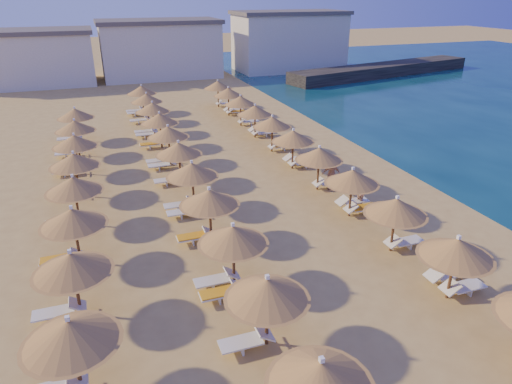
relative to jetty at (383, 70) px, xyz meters
name	(u,v)px	position (x,y,z in m)	size (l,w,h in m)	color
ground	(310,248)	(-29.50, -38.07, -0.75)	(220.00, 220.00, 0.00)	tan
jetty	(383,70)	(0.00, 0.00, 0.00)	(30.00, 4.00, 1.50)	black
hotel_blocks	(176,48)	(-26.69, 8.91, 2.95)	(50.09, 8.93, 8.10)	silver
parasol_row_east	(305,145)	(-26.18, -30.33, 1.40)	(2.80, 43.08, 2.72)	brown
parasol_row_west	(185,159)	(-33.57, -30.33, 1.40)	(2.80, 43.08, 2.72)	brown
parasol_row_inland	(74,172)	(-39.37, -30.33, 1.40)	(2.80, 28.43, 2.72)	brown
loungers	(219,186)	(-31.74, -30.58, -0.41)	(16.41, 40.94, 0.66)	silver
beachgoer_b	(360,193)	(-25.12, -35.02, 0.03)	(0.76, 0.59, 1.56)	tan
beachgoer_c	(331,174)	(-25.39, -32.31, 0.16)	(1.07, 0.44, 1.82)	tan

